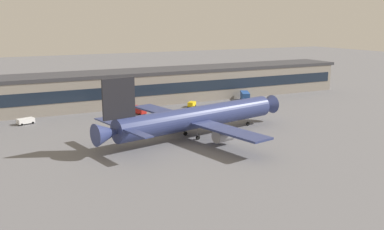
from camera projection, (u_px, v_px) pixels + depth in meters
name	position (u px, v px, depth m)	size (l,w,h in m)	color
ground_plane	(245.00, 134.00, 117.54)	(600.00, 600.00, 0.00)	slate
terminal_building	(163.00, 85.00, 165.49)	(157.66, 18.40, 12.27)	gray
airliner	(196.00, 118.00, 114.41)	(59.30, 50.77, 17.68)	navy
crew_van	(139.00, 110.00, 142.99)	(3.72, 5.63, 2.55)	red
pushback_tractor	(25.00, 121.00, 129.00)	(5.34, 3.85, 1.75)	white
baggage_tug	(192.00, 104.00, 154.68)	(4.00, 3.92, 1.85)	yellow
fuel_truck	(245.00, 96.00, 166.64)	(6.29, 8.76, 3.35)	#2651A5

